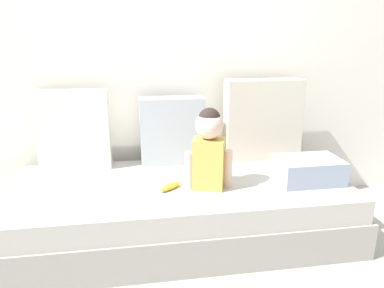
{
  "coord_description": "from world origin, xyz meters",
  "views": [
    {
      "loc": [
        -0.25,
        -2.11,
        1.27
      ],
      "look_at": [
        0.09,
        0.0,
        0.63
      ],
      "focal_mm": 33.33,
      "sensor_mm": 36.0,
      "label": 1
    }
  ],
  "objects_px": {
    "throw_pillow_center": "(172,131)",
    "throw_pillow_right": "(263,120)",
    "banana": "(170,186)",
    "folded_blanket": "(308,170)",
    "couch": "(179,209)",
    "toddler": "(209,147)",
    "throw_pillow_left": "(74,130)"
  },
  "relations": [
    {
      "from": "throw_pillow_center",
      "to": "throw_pillow_right",
      "type": "height_order",
      "value": "throw_pillow_right"
    },
    {
      "from": "banana",
      "to": "folded_blanket",
      "type": "height_order",
      "value": "folded_blanket"
    },
    {
      "from": "throw_pillow_center",
      "to": "banana",
      "type": "xyz_separation_m",
      "value": [
        -0.07,
        -0.49,
        -0.22
      ]
    },
    {
      "from": "couch",
      "to": "banana",
      "type": "bearing_deg",
      "value": -121.46
    },
    {
      "from": "throw_pillow_right",
      "to": "toddler",
      "type": "bearing_deg",
      "value": -136.26
    },
    {
      "from": "throw_pillow_center",
      "to": "toddler",
      "type": "xyz_separation_m",
      "value": [
        0.17,
        -0.49,
        0.02
      ]
    },
    {
      "from": "throw_pillow_left",
      "to": "folded_blanket",
      "type": "xyz_separation_m",
      "value": [
        1.5,
        -0.5,
        -0.2
      ]
    },
    {
      "from": "folded_blanket",
      "to": "banana",
      "type": "bearing_deg",
      "value": 179.51
    },
    {
      "from": "throw_pillow_right",
      "to": "folded_blanket",
      "type": "distance_m",
      "value": 0.56
    },
    {
      "from": "folded_blanket",
      "to": "toddler",
      "type": "bearing_deg",
      "value": 179.48
    },
    {
      "from": "throw_pillow_left",
      "to": "throw_pillow_center",
      "type": "relative_size",
      "value": 1.13
    },
    {
      "from": "throw_pillow_center",
      "to": "throw_pillow_right",
      "type": "relative_size",
      "value": 0.81
    },
    {
      "from": "throw_pillow_center",
      "to": "banana",
      "type": "relative_size",
      "value": 2.85
    },
    {
      "from": "couch",
      "to": "throw_pillow_right",
      "type": "xyz_separation_m",
      "value": [
        0.68,
        0.38,
        0.49
      ]
    },
    {
      "from": "couch",
      "to": "throw_pillow_left",
      "type": "relative_size",
      "value": 4.01
    },
    {
      "from": "banana",
      "to": "folded_blanket",
      "type": "distance_m",
      "value": 0.89
    },
    {
      "from": "couch",
      "to": "toddler",
      "type": "height_order",
      "value": "toddler"
    },
    {
      "from": "couch",
      "to": "throw_pillow_center",
      "type": "distance_m",
      "value": 0.58
    },
    {
      "from": "throw_pillow_right",
      "to": "folded_blanket",
      "type": "height_order",
      "value": "throw_pillow_right"
    },
    {
      "from": "throw_pillow_left",
      "to": "toddler",
      "type": "height_order",
      "value": "throw_pillow_left"
    },
    {
      "from": "couch",
      "to": "banana",
      "type": "relative_size",
      "value": 12.94
    },
    {
      "from": "banana",
      "to": "throw_pillow_right",
      "type": "bearing_deg",
      "value": 33.04
    },
    {
      "from": "throw_pillow_left",
      "to": "throw_pillow_center",
      "type": "distance_m",
      "value": 0.68
    },
    {
      "from": "couch",
      "to": "toddler",
      "type": "bearing_deg",
      "value": -33.63
    },
    {
      "from": "couch",
      "to": "toddler",
      "type": "distance_m",
      "value": 0.5
    },
    {
      "from": "throw_pillow_center",
      "to": "toddler",
      "type": "relative_size",
      "value": 0.97
    },
    {
      "from": "throw_pillow_left",
      "to": "throw_pillow_right",
      "type": "height_order",
      "value": "throw_pillow_right"
    },
    {
      "from": "couch",
      "to": "folded_blanket",
      "type": "xyz_separation_m",
      "value": [
        0.82,
        -0.12,
        0.27
      ]
    },
    {
      "from": "throw_pillow_center",
      "to": "folded_blanket",
      "type": "height_order",
      "value": "throw_pillow_center"
    },
    {
      "from": "throw_pillow_right",
      "to": "toddler",
      "type": "distance_m",
      "value": 0.71
    },
    {
      "from": "toddler",
      "to": "throw_pillow_center",
      "type": "bearing_deg",
      "value": 109.17
    },
    {
      "from": "throw_pillow_right",
      "to": "throw_pillow_center",
      "type": "bearing_deg",
      "value": 180.0
    }
  ]
}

